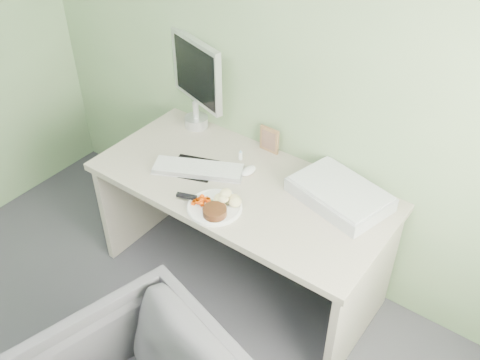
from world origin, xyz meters
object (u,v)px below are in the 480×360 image
Objects in this scene: desk at (241,210)px; plate at (215,207)px; scanner at (340,194)px; monitor at (196,79)px.

desk is 0.30m from plate.
desk is 5.84× the size of plate.
plate is at bearing -123.14° from scanner.
monitor is at bearing -172.59° from scanner.
monitor is at bearing 135.52° from plate.
desk is 0.80m from monitor.
plate is 0.84m from monitor.
plate is at bearing -86.92° from desk.
monitor is at bearing 150.24° from desk.
plate is 0.50× the size of monitor.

